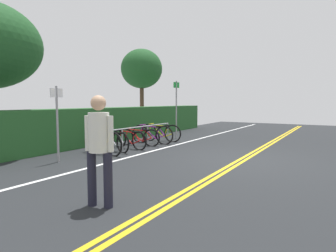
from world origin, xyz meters
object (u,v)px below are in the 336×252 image
(bicycle_4, at_px, (152,134))
(tree_mid, at_px, (142,69))
(bicycle_0, at_px, (103,143))
(bicycle_5, at_px, (161,133))
(bicycle_3, at_px, (138,137))
(bicycle_2, at_px, (129,139))
(bicycle_1, at_px, (114,141))
(sign_post_near, at_px, (57,116))
(sign_post_far, at_px, (176,104))
(pedestrian, at_px, (99,143))
(bike_rack, at_px, (136,132))

(bicycle_4, xyz_separation_m, tree_mid, (4.51, 3.77, 3.16))
(bicycle_0, relative_size, bicycle_5, 0.96)
(bicycle_3, height_order, tree_mid, tree_mid)
(bicycle_2, relative_size, bicycle_4, 0.90)
(bicycle_1, relative_size, sign_post_near, 0.84)
(bicycle_1, relative_size, bicycle_2, 1.05)
(bicycle_2, xyz_separation_m, tree_mid, (5.95, 3.77, 3.20))
(bicycle_2, distance_m, sign_post_far, 3.44)
(pedestrian, bearing_deg, bike_rack, 31.91)
(bicycle_2, bearing_deg, bicycle_0, 179.99)
(bicycle_3, height_order, bicycle_4, bicycle_4)
(bicycle_5, height_order, tree_mid, tree_mid)
(bicycle_3, height_order, pedestrian, pedestrian)
(bike_rack, height_order, sign_post_far, sign_post_far)
(bicycle_4, bearing_deg, bicycle_5, 4.67)
(bicycle_2, bearing_deg, bike_rack, 4.00)
(bicycle_0, distance_m, bicycle_5, 3.46)
(bicycle_5, bearing_deg, bicycle_4, -175.33)
(bicycle_0, distance_m, bicycle_2, 1.31)
(sign_post_near, bearing_deg, sign_post_far, -2.90)
(bicycle_4, distance_m, pedestrian, 6.88)
(bicycle_0, height_order, sign_post_near, sign_post_near)
(bicycle_0, height_order, bicycle_3, bicycle_0)
(bicycle_5, relative_size, sign_post_near, 0.88)
(bicycle_2, bearing_deg, bicycle_4, 0.01)
(bicycle_3, bearing_deg, sign_post_near, 178.50)
(bicycle_3, distance_m, sign_post_far, 2.78)
(bicycle_3, xyz_separation_m, sign_post_far, (2.50, -0.21, 1.19))
(bicycle_0, relative_size, tree_mid, 0.37)
(tree_mid, bearing_deg, sign_post_far, -125.29)
(sign_post_near, bearing_deg, bicycle_0, -8.78)
(tree_mid, bearing_deg, bicycle_3, -145.18)
(bicycle_2, relative_size, sign_post_far, 0.64)
(bicycle_1, distance_m, bicycle_3, 1.34)
(bike_rack, height_order, bicycle_5, bike_rack)
(bicycle_0, relative_size, sign_post_near, 0.84)
(bicycle_0, bearing_deg, bicycle_1, 13.31)
(bicycle_1, xyz_separation_m, sign_post_near, (-2.15, 0.06, 0.91))
(bike_rack, distance_m, bicycle_2, 0.48)
(bicycle_3, xyz_separation_m, bicycle_4, (0.71, -0.13, 0.04))
(bicycle_0, distance_m, tree_mid, 8.76)
(bicycle_1, distance_m, bicycle_5, 2.77)
(bike_rack, height_order, bicycle_4, bicycle_4)
(bike_rack, height_order, tree_mid, tree_mid)
(bicycle_2, xyz_separation_m, sign_post_far, (3.23, -0.08, 1.19))
(bicycle_1, height_order, tree_mid, tree_mid)
(bike_rack, height_order, pedestrian, pedestrian)
(bicycle_0, bearing_deg, bicycle_5, 0.96)
(bike_rack, xyz_separation_m, sign_post_far, (2.81, -0.11, 0.96))
(sign_post_far, bearing_deg, pedestrian, -158.83)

